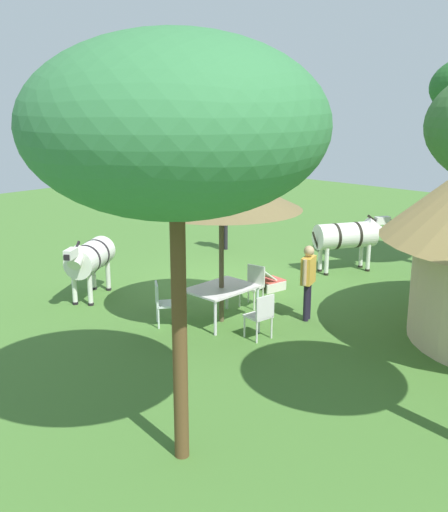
{
  "coord_description": "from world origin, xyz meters",
  "views": [
    {
      "loc": [
        10.3,
        9.61,
        4.51
      ],
      "look_at": [
        0.62,
        0.54,
        1.0
      ],
      "focal_mm": 42.08,
      "sensor_mm": 36.0,
      "label": 1
    }
  ],
  "objects_px": {
    "acacia_tree_far_lawn": "(175,127)",
    "patio_dining_table": "(221,291)",
    "patio_chair_west_end": "(253,283)",
    "striped_lounge_chair": "(268,279)",
    "patio_chair_near_lawn": "(162,301)",
    "standing_watcher": "(223,218)",
    "zebra_nearest_camera": "(90,258)",
    "guest_beside_umbrella": "(308,276)",
    "shade_umbrella": "(221,190)",
    "patio_chair_near_hut": "(261,314)",
    "zebra_by_umbrella": "(347,236)"
  },
  "relations": [
    {
      "from": "patio_chair_west_end",
      "to": "patio_chair_near_lawn",
      "type": "bearing_deg",
      "value": 67.83
    },
    {
      "from": "acacia_tree_far_lawn",
      "to": "patio_chair_west_end",
      "type": "bearing_deg",
      "value": -148.52
    },
    {
      "from": "patio_chair_near_lawn",
      "to": "standing_watcher",
      "type": "distance_m",
      "value": 6.45
    },
    {
      "from": "guest_beside_umbrella",
      "to": "standing_watcher",
      "type": "relative_size",
      "value": 0.97
    },
    {
      "from": "patio_chair_near_hut",
      "to": "guest_beside_umbrella",
      "type": "xyz_separation_m",
      "value": [
        -1.46,
        0.03,
        0.44
      ]
    },
    {
      "from": "zebra_nearest_camera",
      "to": "patio_dining_table",
      "type": "bearing_deg",
      "value": 163.8
    },
    {
      "from": "striped_lounge_chair",
      "to": "zebra_nearest_camera",
      "type": "bearing_deg",
      "value": -118.44
    },
    {
      "from": "shade_umbrella",
      "to": "standing_watcher",
      "type": "relative_size",
      "value": 1.95
    },
    {
      "from": "patio_chair_near_hut",
      "to": "guest_beside_umbrella",
      "type": "relative_size",
      "value": 0.56
    },
    {
      "from": "patio_chair_near_hut",
      "to": "standing_watcher",
      "type": "distance_m",
      "value": 7.11
    },
    {
      "from": "striped_lounge_chair",
      "to": "zebra_by_umbrella",
      "type": "height_order",
      "value": "zebra_by_umbrella"
    },
    {
      "from": "patio_chair_near_lawn",
      "to": "zebra_by_umbrella",
      "type": "bearing_deg",
      "value": 120.92
    },
    {
      "from": "patio_chair_near_lawn",
      "to": "striped_lounge_chair",
      "type": "height_order",
      "value": "patio_chair_near_lawn"
    },
    {
      "from": "zebra_nearest_camera",
      "to": "acacia_tree_far_lawn",
      "type": "relative_size",
      "value": 0.36
    },
    {
      "from": "shade_umbrella",
      "to": "acacia_tree_far_lawn",
      "type": "distance_m",
      "value": 5.08
    },
    {
      "from": "standing_watcher",
      "to": "zebra_nearest_camera",
      "type": "bearing_deg",
      "value": 47.68
    },
    {
      "from": "patio_chair_near_hut",
      "to": "striped_lounge_chair",
      "type": "bearing_deg",
      "value": 45.1
    },
    {
      "from": "patio_chair_near_hut",
      "to": "patio_chair_near_lawn",
      "type": "bearing_deg",
      "value": 120.87
    },
    {
      "from": "patio_chair_west_end",
      "to": "patio_chair_near_hut",
      "type": "bearing_deg",
      "value": 126.96
    },
    {
      "from": "patio_chair_near_lawn",
      "to": "zebra_by_umbrella",
      "type": "height_order",
      "value": "zebra_by_umbrella"
    },
    {
      "from": "shade_umbrella",
      "to": "zebra_by_umbrella",
      "type": "height_order",
      "value": "shade_umbrella"
    },
    {
      "from": "acacia_tree_far_lawn",
      "to": "patio_chair_near_lawn",
      "type": "bearing_deg",
      "value": -128.18
    },
    {
      "from": "zebra_by_umbrella",
      "to": "shade_umbrella",
      "type": "bearing_deg",
      "value": -59.4
    },
    {
      "from": "shade_umbrella",
      "to": "striped_lounge_chair",
      "type": "bearing_deg",
      "value": -164.37
    },
    {
      "from": "acacia_tree_far_lawn",
      "to": "patio_dining_table",
      "type": "bearing_deg",
      "value": -142.72
    },
    {
      "from": "patio_dining_table",
      "to": "patio_chair_near_hut",
      "type": "xyz_separation_m",
      "value": [
        0.18,
        1.21,
        -0.14
      ]
    },
    {
      "from": "patio_chair_near_lawn",
      "to": "shade_umbrella",
      "type": "bearing_deg",
      "value": 90.0
    },
    {
      "from": "patio_chair_west_end",
      "to": "zebra_by_umbrella",
      "type": "height_order",
      "value": "zebra_by_umbrella"
    },
    {
      "from": "patio_chair_near_hut",
      "to": "zebra_by_umbrella",
      "type": "xyz_separation_m",
      "value": [
        -5.18,
        -1.35,
        0.45
      ]
    },
    {
      "from": "patio_chair_west_end",
      "to": "shade_umbrella",
      "type": "bearing_deg",
      "value": 90.0
    },
    {
      "from": "patio_chair_near_hut",
      "to": "patio_chair_west_end",
      "type": "relative_size",
      "value": 1.0
    },
    {
      "from": "patio_chair_near_hut",
      "to": "standing_watcher",
      "type": "xyz_separation_m",
      "value": [
        -4.65,
        -5.35,
        0.47
      ]
    },
    {
      "from": "shade_umbrella",
      "to": "guest_beside_umbrella",
      "type": "distance_m",
      "value": 2.53
    },
    {
      "from": "zebra_by_umbrella",
      "to": "zebra_nearest_camera",
      "type": "bearing_deg",
      "value": -88.48
    },
    {
      "from": "patio_chair_near_hut",
      "to": "acacia_tree_far_lawn",
      "type": "height_order",
      "value": "acacia_tree_far_lawn"
    },
    {
      "from": "shade_umbrella",
      "to": "patio_dining_table",
      "type": "xyz_separation_m",
      "value": [
        0.0,
        0.0,
        -2.09
      ]
    },
    {
      "from": "patio_dining_table",
      "to": "guest_beside_umbrella",
      "type": "distance_m",
      "value": 1.81
    },
    {
      "from": "patio_chair_west_end",
      "to": "patio_chair_near_lawn",
      "type": "distance_m",
      "value": 2.27
    },
    {
      "from": "acacia_tree_far_lawn",
      "to": "shade_umbrella",
      "type": "bearing_deg",
      "value": -142.72
    },
    {
      "from": "patio_dining_table",
      "to": "patio_chair_near_lawn",
      "type": "bearing_deg",
      "value": -36.6
    },
    {
      "from": "patio_chair_west_end",
      "to": "patio_dining_table",
      "type": "bearing_deg",
      "value": 90.0
    },
    {
      "from": "patio_chair_near_hut",
      "to": "zebra_by_umbrella",
      "type": "distance_m",
      "value": 5.37
    },
    {
      "from": "striped_lounge_chair",
      "to": "patio_chair_near_lawn",
      "type": "bearing_deg",
      "value": -81.46
    },
    {
      "from": "patio_chair_near_hut",
      "to": "patio_chair_near_lawn",
      "type": "height_order",
      "value": "same"
    },
    {
      "from": "patio_chair_west_end",
      "to": "standing_watcher",
      "type": "relative_size",
      "value": 0.54
    },
    {
      "from": "patio_chair_near_hut",
      "to": "patio_chair_near_lawn",
      "type": "distance_m",
      "value": 2.1
    },
    {
      "from": "patio_chair_near_lawn",
      "to": "acacia_tree_far_lawn",
      "type": "xyz_separation_m",
      "value": [
        2.9,
        3.68,
        3.67
      ]
    },
    {
      "from": "acacia_tree_far_lawn",
      "to": "guest_beside_umbrella",
      "type": "bearing_deg",
      "value": -161.69
    },
    {
      "from": "patio_dining_table",
      "to": "acacia_tree_far_lawn",
      "type": "height_order",
      "value": "acacia_tree_far_lawn"
    },
    {
      "from": "shade_umbrella",
      "to": "zebra_by_umbrella",
      "type": "distance_m",
      "value": 5.31
    }
  ]
}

